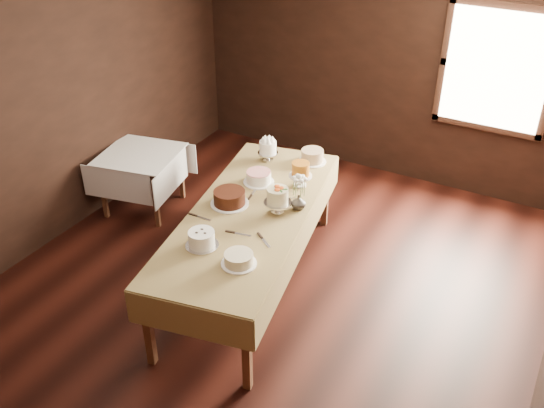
{
  "coord_description": "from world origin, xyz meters",
  "views": [
    {
      "loc": [
        2.3,
        -3.89,
        3.86
      ],
      "look_at": [
        0.0,
        0.2,
        0.95
      ],
      "focal_mm": 39.98,
      "sensor_mm": 36.0,
      "label": 1
    }
  ],
  "objects_px": {
    "cake_meringue": "(268,151)",
    "cake_swirl": "(202,239)",
    "cake_server_b": "(266,243)",
    "cake_caramel": "(300,176)",
    "cake_chocolate": "(229,198)",
    "cake_cream": "(239,259)",
    "cake_server_d": "(293,198)",
    "cake_flowers": "(277,202)",
    "flower_vase": "(299,202)",
    "cake_speckled": "(312,156)",
    "display_table": "(250,217)",
    "cake_server_c": "(254,191)",
    "cake_lattice": "(259,178)",
    "side_table": "(140,160)",
    "cake_server_e": "(204,218)",
    "cake_server_a": "(243,234)"
  },
  "relations": [
    {
      "from": "cake_flowers",
      "to": "cake_server_e",
      "type": "xyz_separation_m",
      "value": [
        -0.53,
        -0.42,
        -0.11
      ]
    },
    {
      "from": "cake_server_c",
      "to": "flower_vase",
      "type": "relative_size",
      "value": 1.66
    },
    {
      "from": "cake_swirl",
      "to": "cake_server_d",
      "type": "xyz_separation_m",
      "value": [
        0.31,
        1.08,
        -0.06
      ]
    },
    {
      "from": "flower_vase",
      "to": "cake_lattice",
      "type": "bearing_deg",
      "value": 156.84
    },
    {
      "from": "cake_server_e",
      "to": "cake_server_c",
      "type": "bearing_deg",
      "value": 76.05
    },
    {
      "from": "cake_server_d",
      "to": "cake_meringue",
      "type": "bearing_deg",
      "value": 91.16
    },
    {
      "from": "cake_lattice",
      "to": "cake_chocolate",
      "type": "xyz_separation_m",
      "value": [
        -0.03,
        -0.49,
        0.01
      ]
    },
    {
      "from": "cake_lattice",
      "to": "cake_swirl",
      "type": "distance_m",
      "value": 1.18
    },
    {
      "from": "cake_chocolate",
      "to": "cake_server_b",
      "type": "bearing_deg",
      "value": -31.96
    },
    {
      "from": "cake_chocolate",
      "to": "cake_flowers",
      "type": "distance_m",
      "value": 0.48
    },
    {
      "from": "cake_server_b",
      "to": "cake_caramel",
      "type": "bearing_deg",
      "value": 135.3
    },
    {
      "from": "cake_flowers",
      "to": "cake_server_c",
      "type": "distance_m",
      "value": 0.45
    },
    {
      "from": "cake_server_e",
      "to": "cake_chocolate",
      "type": "bearing_deg",
      "value": 77.54
    },
    {
      "from": "cake_flowers",
      "to": "flower_vase",
      "type": "distance_m",
      "value": 0.21
    },
    {
      "from": "display_table",
      "to": "cake_meringue",
      "type": "xyz_separation_m",
      "value": [
        -0.36,
        0.98,
        0.17
      ]
    },
    {
      "from": "cake_flowers",
      "to": "cake_server_a",
      "type": "distance_m",
      "value": 0.49
    },
    {
      "from": "cake_flowers",
      "to": "flower_vase",
      "type": "bearing_deg",
      "value": 45.9
    },
    {
      "from": "cake_meringue",
      "to": "display_table",
      "type": "bearing_deg",
      "value": -69.83
    },
    {
      "from": "flower_vase",
      "to": "cake_speckled",
      "type": "bearing_deg",
      "value": 108.41
    },
    {
      "from": "side_table",
      "to": "cake_server_c",
      "type": "bearing_deg",
      "value": -9.17
    },
    {
      "from": "cake_meringue",
      "to": "cake_caramel",
      "type": "distance_m",
      "value": 0.63
    },
    {
      "from": "cake_speckled",
      "to": "cake_caramel",
      "type": "xyz_separation_m",
      "value": [
        0.12,
        -0.51,
        0.05
      ]
    },
    {
      "from": "side_table",
      "to": "cake_flowers",
      "type": "bearing_deg",
      "value": -13.37
    },
    {
      "from": "cake_caramel",
      "to": "cake_cream",
      "type": "relative_size",
      "value": 0.81
    },
    {
      "from": "display_table",
      "to": "cake_caramel",
      "type": "height_order",
      "value": "cake_caramel"
    },
    {
      "from": "cake_server_c",
      "to": "cake_server_d",
      "type": "xyz_separation_m",
      "value": [
        0.39,
        0.08,
        0.0
      ]
    },
    {
      "from": "display_table",
      "to": "cake_server_a",
      "type": "height_order",
      "value": "cake_server_a"
    },
    {
      "from": "cake_meringue",
      "to": "cake_swirl",
      "type": "xyz_separation_m",
      "value": [
        0.29,
        -1.64,
        -0.04
      ]
    },
    {
      "from": "cake_meringue",
      "to": "cake_server_c",
      "type": "height_order",
      "value": "cake_meringue"
    },
    {
      "from": "cake_caramel",
      "to": "flower_vase",
      "type": "bearing_deg",
      "value": -65.08
    },
    {
      "from": "cake_caramel",
      "to": "cake_flowers",
      "type": "height_order",
      "value": "cake_caramel"
    },
    {
      "from": "cake_caramel",
      "to": "cake_chocolate",
      "type": "bearing_deg",
      "value": -123.56
    },
    {
      "from": "side_table",
      "to": "cake_speckled",
      "type": "distance_m",
      "value": 2.01
    },
    {
      "from": "cake_caramel",
      "to": "cake_cream",
      "type": "height_order",
      "value": "cake_caramel"
    },
    {
      "from": "side_table",
      "to": "display_table",
      "type": "bearing_deg",
      "value": -18.36
    },
    {
      "from": "side_table",
      "to": "flower_vase",
      "type": "height_order",
      "value": "flower_vase"
    },
    {
      "from": "cake_swirl",
      "to": "flower_vase",
      "type": "distance_m",
      "value": 1.03
    },
    {
      "from": "cake_speckled",
      "to": "display_table",
      "type": "bearing_deg",
      "value": -93.49
    },
    {
      "from": "cake_flowers",
      "to": "cake_swirl",
      "type": "height_order",
      "value": "cake_flowers"
    },
    {
      "from": "cake_server_a",
      "to": "cake_server_b",
      "type": "xyz_separation_m",
      "value": [
        0.24,
        -0.01,
        0.0
      ]
    },
    {
      "from": "cake_chocolate",
      "to": "cake_server_e",
      "type": "xyz_separation_m",
      "value": [
        -0.07,
        -0.33,
        -0.06
      ]
    },
    {
      "from": "cake_meringue",
      "to": "cake_speckled",
      "type": "relative_size",
      "value": 0.7
    },
    {
      "from": "display_table",
      "to": "side_table",
      "type": "distance_m",
      "value": 1.94
    },
    {
      "from": "cake_lattice",
      "to": "cake_swirl",
      "type": "relative_size",
      "value": 1.18
    },
    {
      "from": "cake_server_d",
      "to": "cake_server_e",
      "type": "distance_m",
      "value": 0.9
    },
    {
      "from": "cake_caramel",
      "to": "cake_server_d",
      "type": "relative_size",
      "value": 1.12
    },
    {
      "from": "display_table",
      "to": "cake_caramel",
      "type": "xyz_separation_m",
      "value": [
        0.19,
        0.66,
        0.18
      ]
    },
    {
      "from": "display_table",
      "to": "cake_server_b",
      "type": "xyz_separation_m",
      "value": [
        0.38,
        -0.36,
        0.07
      ]
    },
    {
      "from": "side_table",
      "to": "cake_speckled",
      "type": "bearing_deg",
      "value": 16.39
    },
    {
      "from": "cake_flowers",
      "to": "cake_server_d",
      "type": "bearing_deg",
      "value": 87.64
    }
  ]
}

